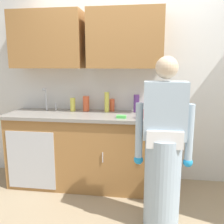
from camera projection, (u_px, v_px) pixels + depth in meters
ground_plane at (122, 219)px, 2.51m from camera, size 9.00×9.00×0.00m
kitchen_wall_with_uppers at (120, 70)px, 3.22m from camera, size 4.80×0.44×2.70m
counter_cabinet at (85, 151)px, 3.18m from camera, size 1.90×0.62×0.90m
countertop at (84, 115)px, 3.09m from camera, size 1.96×0.66×0.04m
sink at (45, 114)px, 3.17m from camera, size 0.50×0.36×0.35m
person_at_sink at (163, 157)px, 2.30m from camera, size 0.55×0.34×1.62m
bottle_cleaner_spray at (73, 105)px, 3.24m from camera, size 0.07×0.07×0.18m
bottle_water_tall at (107, 102)px, 3.17m from camera, size 0.06×0.06×0.26m
bottle_dish_liquid at (112, 105)px, 3.24m from camera, size 0.07×0.07×0.16m
bottle_water_short at (136, 103)px, 3.17m from camera, size 0.07×0.07×0.23m
bottle_soap at (86, 104)px, 3.25m from camera, size 0.08×0.08×0.20m
cup_by_sink at (142, 114)px, 2.80m from camera, size 0.08×0.08×0.11m
knife_on_counter at (153, 115)px, 2.99m from camera, size 0.13×0.22×0.01m
sponge at (121, 117)px, 2.84m from camera, size 0.11×0.07×0.03m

